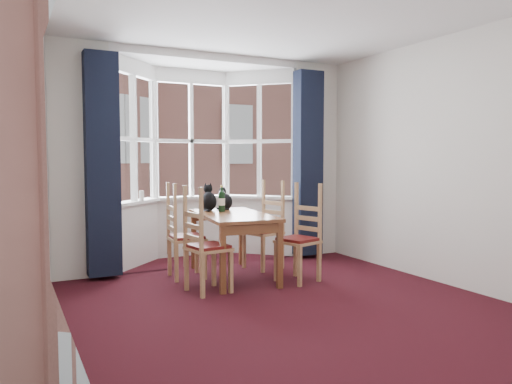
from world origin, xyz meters
TOP-DOWN VIEW (x-y plane):
  - floor at (0.00, 0.00)m, footprint 4.50×4.50m
  - ceiling at (0.00, 0.00)m, footprint 4.50×4.50m
  - wall_left at (-2.00, 0.00)m, footprint 0.00×4.50m
  - wall_right at (2.00, 0.00)m, footprint 0.00×4.50m
  - wall_back_pier_left at (-1.65, 2.25)m, footprint 0.70×0.12m
  - wall_back_pier_right at (1.65, 2.25)m, footprint 0.70×0.12m
  - bay_window at (0.00, 2.75)m, footprint 2.76×0.94m
  - curtain_left at (-1.42, 2.07)m, footprint 0.38×0.22m
  - curtain_right at (1.42, 2.07)m, footprint 0.38×0.22m
  - dining_table at (-0.03, 1.45)m, footprint 0.90×1.48m
  - chair_left_near at (-0.62, 0.97)m, footprint 0.45×0.47m
  - chair_left_far at (-0.61, 1.71)m, footprint 0.43×0.45m
  - chair_right_near at (0.65, 0.97)m, footprint 0.51×0.52m
  - chair_right_far at (0.61, 1.76)m, footprint 0.50×0.51m
  - cat_left at (-0.15, 1.93)m, footprint 0.24×0.29m
  - cat_right at (0.09, 1.96)m, footprint 0.20×0.25m
  - wine_bottle at (-0.05, 1.73)m, footprint 0.08×0.08m
  - candle_tall at (-0.84, 2.60)m, footprint 0.06×0.06m
  - street at (0.00, 32.25)m, footprint 80.00×80.00m
  - tenement_building at (0.00, 14.01)m, footprint 18.40×7.80m

SIDE VIEW (x-z plane):
  - street at x=0.00m, z-range -6.00..-6.00m
  - floor at x=0.00m, z-range 0.00..0.00m
  - chair_left_near at x=-0.62m, z-range 0.01..0.93m
  - chair_left_far at x=-0.61m, z-range 0.01..0.93m
  - chair_right_near at x=0.65m, z-range 0.01..0.93m
  - chair_right_far at x=0.61m, z-range 0.01..0.93m
  - dining_table at x=-0.03m, z-range 0.29..1.06m
  - cat_right at x=0.09m, z-range 0.73..1.04m
  - cat_left at x=-0.15m, z-range 0.73..1.08m
  - wine_bottle at x=-0.05m, z-range 0.75..1.07m
  - candle_tall at x=-0.84m, z-range 0.87..1.00m
  - curtain_left at x=-1.42m, z-range 0.05..2.65m
  - curtain_right at x=1.42m, z-range 0.05..2.65m
  - wall_left at x=-2.00m, z-range -0.85..3.65m
  - wall_right at x=2.00m, z-range -0.85..3.65m
  - wall_back_pier_left at x=-1.65m, z-range 0.00..2.80m
  - wall_back_pier_right at x=1.65m, z-range 0.00..2.80m
  - bay_window at x=0.00m, z-range 0.00..2.80m
  - tenement_building at x=0.00m, z-range -6.00..9.20m
  - ceiling at x=0.00m, z-range 2.80..2.80m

